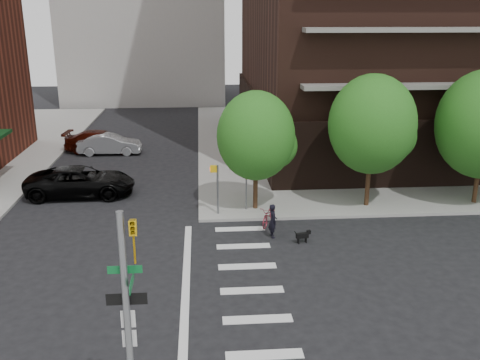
{
  "coord_description": "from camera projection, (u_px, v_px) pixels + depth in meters",
  "views": [
    {
      "loc": [
        1.2,
        -17.91,
        10.06
      ],
      "look_at": [
        3.0,
        6.0,
        2.5
      ],
      "focal_mm": 40.0,
      "sensor_mm": 36.0,
      "label": 1
    }
  ],
  "objects": [
    {
      "name": "crosswalk",
      "position": [
        231.0,
        291.0,
        20.12
      ],
      "size": [
        3.85,
        13.0,
        0.01
      ],
      "color": "silver",
      "rests_on": "ground"
    },
    {
      "name": "dog_walker",
      "position": [
        273.0,
        221.0,
        24.77
      ],
      "size": [
        0.63,
        0.46,
        1.62
      ],
      "primitive_type": "imported",
      "rotation": [
        0.0,
        0.0,
        1.7
      ],
      "color": "black",
      "rests_on": "ground"
    },
    {
      "name": "scooter",
      "position": [
        269.0,
        215.0,
        26.32
      ],
      "size": [
        1.37,
        1.96,
        0.98
      ],
      "primitive_type": "imported",
      "rotation": [
        0.0,
        0.0,
        -0.43
      ],
      "color": "maroon",
      "rests_on": "ground"
    },
    {
      "name": "parked_car_silver",
      "position": [
        110.0,
        144.0,
        39.35
      ],
      "size": [
        1.66,
        4.6,
        1.51
      ],
      "primitive_type": "imported",
      "rotation": [
        0.0,
        0.0,
        1.56
      ],
      "color": "silver",
      "rests_on": "ground"
    },
    {
      "name": "ground",
      "position": [
        172.0,
        294.0,
        19.97
      ],
      "size": [
        120.0,
        120.0,
        0.0
      ],
      "primitive_type": "plane",
      "color": "black",
      "rests_on": "ground"
    },
    {
      "name": "tree_b",
      "position": [
        372.0,
        124.0,
        27.4
      ],
      "size": [
        4.5,
        4.5,
        6.65
      ],
      "color": "#301E11",
      "rests_on": "sidewalk_ne"
    },
    {
      "name": "parked_car_maroon",
      "position": [
        102.0,
        141.0,
        40.02
      ],
      "size": [
        2.67,
        5.63,
        1.58
      ],
      "primitive_type": "imported",
      "rotation": [
        0.0,
        0.0,
        1.49
      ],
      "color": "#3D0E06",
      "rests_on": "ground"
    },
    {
      "name": "pedestrian_signal",
      "position": [
        224.0,
        181.0,
        27.11
      ],
      "size": [
        2.18,
        0.67,
        2.6
      ],
      "color": "slate",
      "rests_on": "sidewalk_ne"
    },
    {
      "name": "tree_a",
      "position": [
        256.0,
        136.0,
        27.12
      ],
      "size": [
        4.0,
        4.0,
        5.9
      ],
      "color": "#301E11",
      "rests_on": "sidewalk_ne"
    },
    {
      "name": "dog",
      "position": [
        303.0,
        235.0,
        24.25
      ],
      "size": [
        0.7,
        0.3,
        0.58
      ],
      "rotation": [
        0.0,
        0.0,
        0.21
      ],
      "color": "black",
      "rests_on": "ground"
    },
    {
      "name": "traffic_signal",
      "position": [
        131.0,
        355.0,
        12.0
      ],
      "size": [
        0.9,
        0.75,
        6.0
      ],
      "color": "slate",
      "rests_on": "sidewalk_s"
    },
    {
      "name": "parked_car_black",
      "position": [
        81.0,
        182.0,
        30.37
      ],
      "size": [
        2.85,
        6.06,
        1.68
      ],
      "primitive_type": "imported",
      "rotation": [
        0.0,
        0.0,
        1.58
      ],
      "color": "black",
      "rests_on": "ground"
    },
    {
      "name": "sidewalk_ne",
      "position": [
        437.0,
        139.0,
        43.77
      ],
      "size": [
        39.0,
        33.0,
        0.15
      ],
      "primitive_type": "cube",
      "color": "gray",
      "rests_on": "ground"
    }
  ]
}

